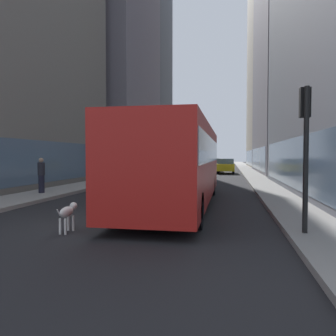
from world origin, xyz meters
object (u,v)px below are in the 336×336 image
(car_black_suv, at_px, (213,165))
(box_truck, at_px, (169,158))
(traffic_light_near, at_px, (305,135))
(transit_bus, at_px, (179,160))
(car_blue_hatchback, at_px, (195,164))
(dalmatian_dog, at_px, (68,212))
(pedestrian_in_coat, at_px, (41,175))
(car_yellow_taxi, at_px, (226,166))

(car_black_suv, relative_size, box_truck, 0.53)
(traffic_light_near, bearing_deg, transit_bus, 128.58)
(car_blue_hatchback, xyz_separation_m, traffic_light_near, (6.10, -34.71, 1.61))
(car_blue_hatchback, height_order, dalmatian_dog, car_blue_hatchback)
(pedestrian_in_coat, bearing_deg, traffic_light_near, -30.67)
(car_yellow_taxi, bearing_deg, transit_bus, -93.86)
(traffic_light_near, bearing_deg, car_yellow_taxi, 94.23)
(car_blue_hatchback, bearing_deg, car_yellow_taxi, -57.77)
(box_truck, distance_m, traffic_light_near, 25.67)
(car_black_suv, height_order, dalmatian_dog, car_black_suv)
(transit_bus, xyz_separation_m, car_blue_hatchback, (-2.40, 30.07, -0.95))
(car_yellow_taxi, relative_size, car_black_suv, 1.05)
(car_yellow_taxi, bearing_deg, car_blue_hatchback, 122.23)
(transit_bus, height_order, car_blue_hatchback, transit_bus)
(transit_bus, bearing_deg, car_yellow_taxi, 86.14)
(transit_bus, height_order, car_black_suv, transit_bus)
(pedestrian_in_coat, distance_m, traffic_light_near, 12.48)
(car_yellow_taxi, xyz_separation_m, box_truck, (-5.60, -3.88, 0.84))
(car_black_suv, relative_size, pedestrian_in_coat, 2.37)
(car_blue_hatchback, relative_size, box_truck, 0.63)
(car_yellow_taxi, xyz_separation_m, pedestrian_in_coat, (-8.57, -22.04, 0.19))
(transit_bus, xyz_separation_m, traffic_light_near, (3.70, -4.64, 0.66))
(car_blue_hatchback, height_order, traffic_light_near, traffic_light_near)
(car_blue_hatchback, distance_m, car_yellow_taxi, 7.50)
(car_yellow_taxi, distance_m, box_truck, 6.87)
(box_truck, distance_m, pedestrian_in_coat, 18.41)
(box_truck, bearing_deg, transit_bus, -78.60)
(box_truck, relative_size, traffic_light_near, 2.21)
(car_yellow_taxi, relative_size, traffic_light_near, 1.24)
(transit_bus, bearing_deg, car_black_suv, 90.00)
(car_black_suv, xyz_separation_m, pedestrian_in_coat, (-6.97, -26.50, 0.19))
(transit_bus, height_order, box_truck, same)
(car_black_suv, bearing_deg, transit_bus, -90.00)
(car_black_suv, bearing_deg, traffic_light_near, -83.57)
(pedestrian_in_coat, relative_size, traffic_light_near, 0.50)
(transit_bus, relative_size, car_blue_hatchback, 2.44)
(pedestrian_in_coat, height_order, traffic_light_near, traffic_light_near)
(car_yellow_taxi, distance_m, traffic_light_near, 28.49)
(dalmatian_dog, height_order, traffic_light_near, traffic_light_near)
(transit_bus, xyz_separation_m, car_black_suv, (0.00, 28.19, -0.96))
(box_truck, xyz_separation_m, dalmatian_dog, (1.91, -24.90, -1.15))
(transit_bus, distance_m, car_yellow_taxi, 23.80)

